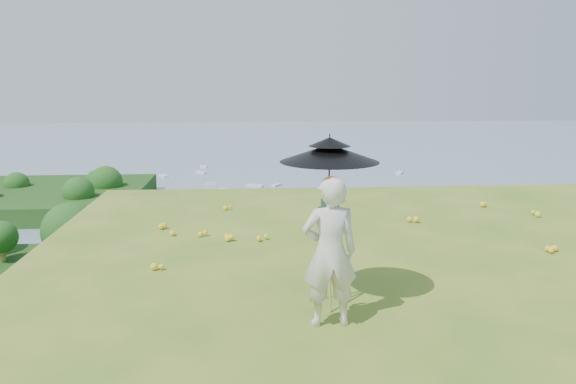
{
  "coord_description": "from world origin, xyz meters",
  "views": [
    {
      "loc": [
        -3.09,
        -8.18,
        3.02
      ],
      "look_at": [
        -2.46,
        1.27,
        1.07
      ],
      "focal_mm": 35.0,
      "sensor_mm": 36.0,
      "label": 1
    }
  ],
  "objects": [
    {
      "name": "field_easel",
      "position": [
        -2.08,
        -1.12,
        0.74
      ],
      "size": [
        0.59,
        0.59,
        1.47
      ],
      "primitive_type": null,
      "rotation": [
        0.0,
        0.0,
        0.06
      ],
      "color": "#A37344",
      "rests_on": "ground"
    },
    {
      "name": "slope_trees",
      "position": [
        0.0,
        35.0,
        -15.0
      ],
      "size": [
        110.0,
        50.0,
        6.0
      ],
      "primitive_type": null,
      "color": "#19541A",
      "rests_on": "forest_slope"
    },
    {
      "name": "bay_water",
      "position": [
        0.0,
        240.0,
        -34.0
      ],
      "size": [
        700.0,
        700.0,
        0.0
      ],
      "primitive_type": "plane",
      "color": "slate",
      "rests_on": "ground"
    },
    {
      "name": "shoreline_tier",
      "position": [
        0.0,
        75.0,
        -36.0
      ],
      "size": [
        170.0,
        28.0,
        8.0
      ],
      "primitive_type": "cube",
      "color": "slate",
      "rests_on": "bay_water"
    },
    {
      "name": "harbor_town",
      "position": [
        0.0,
        75.0,
        -29.5
      ],
      "size": [
        110.0,
        22.0,
        5.0
      ],
      "primitive_type": null,
      "color": "silver",
      "rests_on": "shoreline_tier"
    },
    {
      "name": "ground",
      "position": [
        0.0,
        0.0,
        0.0
      ],
      "size": [
        14.0,
        14.0,
        0.0
      ],
      "primitive_type": "plane",
      "color": "#427521",
      "rests_on": "ground"
    },
    {
      "name": "moored_boats",
      "position": [
        -12.5,
        161.0,
        -33.65
      ],
      "size": [
        140.0,
        140.0,
        0.7
      ],
      "primitive_type": null,
      "color": "silver",
      "rests_on": "bay_water"
    },
    {
      "name": "painter_cap",
      "position": [
        -2.15,
        -1.73,
        1.81
      ],
      "size": [
        0.26,
        0.29,
        0.1
      ],
      "primitive_type": null,
      "rotation": [
        0.0,
        0.0,
        0.21
      ],
      "color": "#C96E72",
      "rests_on": "painter"
    },
    {
      "name": "sun_umbrella",
      "position": [
        -2.08,
        -1.09,
        1.76
      ],
      "size": [
        1.52,
        1.52,
        1.1
      ],
      "primitive_type": null,
      "rotation": [
        0.0,
        0.0,
        0.2
      ],
      "color": "black",
      "rests_on": "field_easel"
    },
    {
      "name": "wildflowers",
      "position": [
        0.0,
        0.25,
        0.06
      ],
      "size": [
        10.0,
        10.5,
        0.12
      ],
      "primitive_type": null,
      "color": "yellow",
      "rests_on": "ground"
    },
    {
      "name": "painter",
      "position": [
        -2.15,
        -1.73,
        0.93
      ],
      "size": [
        0.71,
        0.5,
        1.86
      ],
      "primitive_type": "imported",
      "rotation": [
        0.0,
        0.0,
        3.22
      ],
      "color": "beige",
      "rests_on": "ground"
    },
    {
      "name": "peninsula",
      "position": [
        -75.0,
        155.0,
        -29.0
      ],
      "size": [
        90.0,
        60.0,
        12.0
      ],
      "primitive_type": null,
      "color": "#12370F",
      "rests_on": "bay_water"
    }
  ]
}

